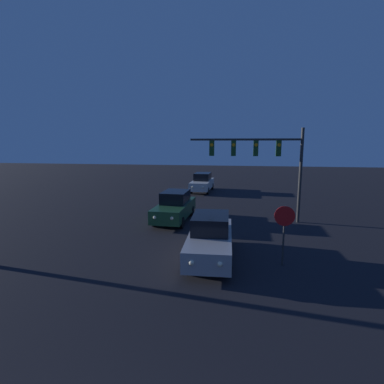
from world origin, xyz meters
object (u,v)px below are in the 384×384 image
(car_near, at_px, (210,238))
(stop_sign, at_px, (284,224))
(car_far, at_px, (202,183))
(car_mid, at_px, (175,207))
(traffic_signal_mast, at_px, (262,156))

(car_near, distance_m, stop_sign, 2.94)
(car_near, relative_size, car_far, 1.00)
(car_mid, xyz_separation_m, traffic_signal_mast, (5.09, 0.77, 3.05))
(car_mid, relative_size, traffic_signal_mast, 0.75)
(car_near, relative_size, traffic_signal_mast, 0.75)
(car_mid, xyz_separation_m, stop_sign, (5.52, -5.88, 0.77))
(traffic_signal_mast, bearing_deg, car_mid, -171.40)
(car_mid, height_order, traffic_signal_mast, traffic_signal_mast)
(car_near, xyz_separation_m, traffic_signal_mast, (2.39, 6.35, 3.05))
(car_near, height_order, stop_sign, stop_sign)
(car_near, height_order, car_far, same)
(car_mid, bearing_deg, car_far, -89.41)
(stop_sign, bearing_deg, traffic_signal_mast, 93.75)
(car_far, height_order, traffic_signal_mast, traffic_signal_mast)
(car_far, xyz_separation_m, stop_sign, (5.26, -17.02, 0.77))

